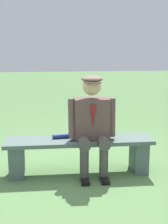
{
  "coord_description": "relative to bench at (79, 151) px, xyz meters",
  "views": [
    {
      "loc": [
        0.38,
        4.03,
        1.67
      ],
      "look_at": [
        -0.06,
        0.0,
        0.81
      ],
      "focal_mm": 52.96,
      "sensor_mm": 36.0,
      "label": 1
    }
  ],
  "objects": [
    {
      "name": "seated_man",
      "position": [
        -0.16,
        0.05,
        0.4
      ],
      "size": [
        0.6,
        0.56,
        1.27
      ],
      "color": "brown",
      "rests_on": "ground"
    },
    {
      "name": "bench",
      "position": [
        0.0,
        0.0,
        0.0
      ],
      "size": [
        1.89,
        0.44,
        0.46
      ],
      "color": "#4D615A",
      "rests_on": "ground"
    },
    {
      "name": "ground_plane",
      "position": [
        0.0,
        0.0,
        -0.3
      ],
      "size": [
        30.0,
        30.0,
        0.0
      ],
      "primitive_type": "plane",
      "color": "#547C46"
    },
    {
      "name": "rolled_magazine",
      "position": [
        0.22,
        -0.05,
        0.18
      ],
      "size": [
        0.24,
        0.09,
        0.06
      ],
      "primitive_type": "cylinder",
      "rotation": [
        0.0,
        1.57,
        0.13
      ],
      "color": "navy",
      "rests_on": "bench"
    }
  ]
}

